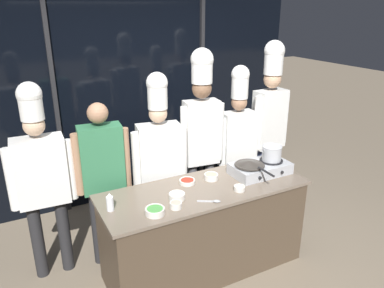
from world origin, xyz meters
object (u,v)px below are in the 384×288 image
object	(u,v)px
frying_pan	(250,163)
chef_sous	(159,153)
portable_stove	(260,168)
prep_bowl_shrimp	(176,205)
squeeze_bottle_clear	(110,202)
chef_pastry	(238,134)
chef_apprentice	(270,113)
person_guest	(103,170)
prep_bowl_chili_flakes	(187,181)
stock_pot	(272,153)
serving_spoon_slotted	(213,201)
chef_head	(41,172)
prep_bowl_garlic	(177,196)
chef_line	(201,125)
prep_bowl_scallions	(155,211)
prep_bowl_noodles	(239,188)
prep_bowl_ginger	(211,176)

from	to	relation	value
frying_pan	chef_sous	bearing A→B (deg)	142.77
portable_stove	prep_bowl_shrimp	bearing A→B (deg)	-168.15
chef_sous	prep_bowl_shrimp	bearing A→B (deg)	85.82
frying_pan	squeeze_bottle_clear	distance (m)	1.39
squeeze_bottle_clear	chef_pastry	bearing A→B (deg)	20.55
portable_stove	chef_pastry	xyz separation A→B (m)	(0.16, 0.63, 0.14)
prep_bowl_shrimp	chef_pastry	xyz separation A→B (m)	(1.19, 0.84, 0.16)
frying_pan	chef_apprentice	bearing A→B (deg)	40.93
portable_stove	person_guest	distance (m)	1.53
prep_bowl_chili_flakes	chef_sous	size ratio (longest dim) A/B	0.08
stock_pot	serving_spoon_slotted	bearing A→B (deg)	-161.86
frying_pan	chef_apprentice	xyz separation A→B (m)	(0.74, 0.64, 0.25)
chef_head	chef_apprentice	size ratio (longest dim) A/B	0.89
serving_spoon_slotted	person_guest	size ratio (longest dim) A/B	0.11
prep_bowl_garlic	stock_pot	bearing A→B (deg)	4.39
prep_bowl_chili_flakes	prep_bowl_garlic	world-z (taller)	prep_bowl_garlic
serving_spoon_slotted	chef_line	bearing A→B (deg)	67.13
prep_bowl_scallions	chef_sous	bearing A→B (deg)	64.20
chef_line	chef_apprentice	bearing A→B (deg)	-169.97
squeeze_bottle_clear	prep_bowl_noodles	world-z (taller)	squeeze_bottle_clear
chef_head	stock_pot	bearing A→B (deg)	166.60
portable_stove	chef_line	distance (m)	0.76
serving_spoon_slotted	person_guest	distance (m)	1.10
serving_spoon_slotted	chef_apprentice	size ratio (longest dim) A/B	0.09
squeeze_bottle_clear	stock_pot	bearing A→B (deg)	0.02
prep_bowl_scallions	prep_bowl_garlic	size ratio (longest dim) A/B	1.13
chef_line	prep_bowl_noodles	bearing A→B (deg)	93.74
squeeze_bottle_clear	frying_pan	bearing A→B (deg)	-0.19
prep_bowl_ginger	chef_apprentice	world-z (taller)	chef_apprentice
stock_pot	prep_bowl_shrimp	xyz separation A→B (m)	(-1.16, -0.22, -0.17)
portable_stove	prep_bowl_garlic	distance (m)	0.96
prep_bowl_scallions	chef_pastry	xyz separation A→B (m)	(1.38, 0.86, 0.16)
prep_bowl_ginger	serving_spoon_slotted	xyz separation A→B (m)	(-0.21, -0.39, -0.03)
squeeze_bottle_clear	prep_bowl_ginger	xyz separation A→B (m)	(1.02, 0.11, -0.04)
portable_stove	prep_bowl_garlic	xyz separation A→B (m)	(-0.96, -0.08, -0.03)
prep_bowl_ginger	chef_sous	world-z (taller)	chef_sous
chef_pastry	prep_bowl_ginger	bearing A→B (deg)	42.86
prep_bowl_noodles	chef_sous	bearing A→B (deg)	121.75
prep_bowl_chili_flakes	chef_pastry	xyz separation A→B (m)	(0.90, 0.48, 0.17)
stock_pot	portable_stove	bearing A→B (deg)	-179.92
chef_pastry	prep_bowl_scallions	bearing A→B (deg)	36.49
squeeze_bottle_clear	chef_line	size ratio (longest dim) A/B	0.08
chef_head	person_guest	size ratio (longest dim) A/B	1.14
prep_bowl_ginger	chef_line	xyz separation A→B (m)	(0.15, 0.47, 0.36)
squeeze_bottle_clear	prep_bowl_scallions	bearing A→B (deg)	-37.34
chef_apprentice	serving_spoon_slotted	bearing A→B (deg)	30.89
prep_bowl_chili_flakes	chef_head	xyz separation A→B (m)	(-1.22, 0.47, 0.17)
frying_pan	prep_bowl_garlic	distance (m)	0.83
squeeze_bottle_clear	prep_bowl_shrimp	distance (m)	0.54
frying_pan	chef_pastry	xyz separation A→B (m)	(0.29, 0.63, 0.06)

